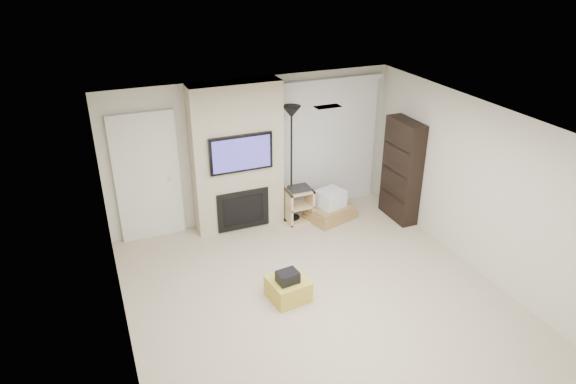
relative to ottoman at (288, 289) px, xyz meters
name	(u,v)px	position (x,y,z in m)	size (l,w,h in m)	color
floor	(322,303)	(0.37, -0.29, -0.15)	(5.00, 5.50, 0.00)	#BEAD8F
ceiling	(328,128)	(0.37, -0.29, 2.35)	(5.00, 5.50, 0.00)	white
wall_back	(253,150)	(0.37, 2.46, 1.10)	(5.00, 2.50, 0.00)	beige
wall_front	(473,376)	(0.37, -3.04, 1.10)	(5.00, 2.50, 0.00)	beige
wall_left	(118,266)	(-2.13, -0.29, 1.10)	(5.50, 2.50, 0.00)	beige
wall_right	(482,190)	(2.87, -0.29, 1.10)	(5.50, 2.50, 0.00)	beige
hvac_vent	(328,107)	(0.77, 0.51, 2.35)	(0.35, 0.18, 0.01)	silver
ottoman	(288,289)	(0.00, 0.00, 0.00)	(0.50, 0.50, 0.30)	gold
black_bag	(288,277)	(-0.02, -0.04, 0.23)	(0.28, 0.22, 0.16)	black
fireplace_wall	(237,158)	(0.02, 2.25, 1.09)	(1.50, 0.47, 2.50)	#BBAE90
entry_door	(148,178)	(-1.42, 2.43, 0.90)	(1.02, 0.11, 2.14)	silver
vertical_blinds	(328,139)	(1.77, 2.41, 1.12)	(1.98, 0.10, 2.37)	silver
floor_lamp	(291,132)	(0.92, 2.08, 1.48)	(0.31, 0.31, 2.07)	black
av_stand	(299,203)	(1.02, 1.98, 0.20)	(0.45, 0.38, 0.66)	#D8B986
box_stack	(330,208)	(1.57, 1.84, 0.05)	(0.94, 0.80, 0.54)	#A07D4A
bookshelf	(402,170)	(2.71, 1.43, 0.75)	(0.30, 0.80, 1.80)	black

